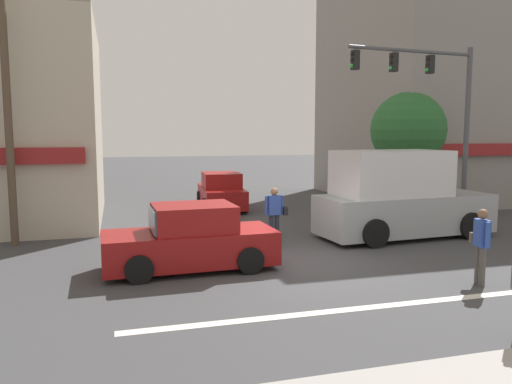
{
  "coord_description": "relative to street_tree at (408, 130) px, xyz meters",
  "views": [
    {
      "loc": [
        -4.39,
        -11.68,
        3.28
      ],
      "look_at": [
        -0.53,
        2.0,
        1.6
      ],
      "focal_mm": 35.0,
      "sensor_mm": 36.0,
      "label": 1
    }
  ],
  "objects": [
    {
      "name": "sedan_crossing_leftbound",
      "position": [
        -7.11,
        3.24,
        -2.69
      ],
      "size": [
        2.11,
        4.21,
        1.58
      ],
      "color": "maroon",
      "rests_on": "ground"
    },
    {
      "name": "traffic_light_mast",
      "position": [
        -0.98,
        -3.24,
        0.9
      ],
      "size": [
        4.88,
        0.62,
        6.2
      ],
      "color": "#47474C",
      "rests_on": "ground"
    },
    {
      "name": "street_tree",
      "position": [
        0.0,
        0.0,
        0.0
      ],
      "size": [
        3.04,
        3.04,
        4.94
      ],
      "color": "#4C3823",
      "rests_on": "ground"
    },
    {
      "name": "utility_pole_near_left",
      "position": [
        -14.44,
        -2.24,
        0.89
      ],
      "size": [
        1.4,
        0.22,
        8.29
      ],
      "color": "brown",
      "rests_on": "ground"
    },
    {
      "name": "pedestrian_mid_crossing",
      "position": [
        -3.99,
        -9.18,
        -2.45
      ],
      "size": [
        0.42,
        0.67,
        1.67
      ],
      "color": "#4C4742",
      "rests_on": "ground"
    },
    {
      "name": "box_truck_parked_curbside",
      "position": [
        -2.96,
        -4.27,
        -2.15
      ],
      "size": [
        5.73,
        2.55,
        2.75
      ],
      "color": "#999EA3",
      "rests_on": "ground"
    },
    {
      "name": "pedestrian_far_side",
      "position": [
        -6.99,
        -4.02,
        -2.45
      ],
      "size": [
        0.67,
        0.29,
        1.67
      ],
      "color": "#232838",
      "rests_on": "ground"
    },
    {
      "name": "sedan_crossing_center",
      "position": [
        -9.84,
        -6.21,
        -2.69
      ],
      "size": [
        4.15,
        1.98,
        1.58
      ],
      "color": "maroon",
      "rests_on": "ground"
    },
    {
      "name": "lane_marking_stripe",
      "position": [
        -7.13,
        -9.82,
        -3.4
      ],
      "size": [
        9.0,
        0.24,
        0.01
      ],
      "primitive_type": "cube",
      "color": "silver",
      "rests_on": "ground"
    },
    {
      "name": "ground_plane",
      "position": [
        -7.13,
        -6.32,
        -3.4
      ],
      "size": [
        120.0,
        120.0,
        0.0
      ],
      "primitive_type": "plane",
      "color": "#3D3D3F"
    },
    {
      "name": "building_right_corner",
      "position": [
        5.66,
        4.51,
        2.29
      ],
      "size": [
        11.71,
        10.1,
        11.38
      ],
      "color": "gray",
      "rests_on": "ground"
    }
  ]
}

